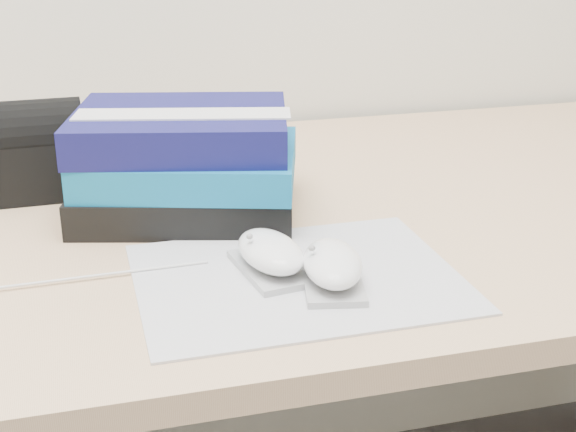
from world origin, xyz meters
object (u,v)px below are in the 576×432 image
object	(u,v)px
desk	(313,332)
book_stack	(186,162)
mouse_rear	(270,254)
mouse_front	(332,266)
pouch	(31,150)

from	to	relation	value
desk	book_stack	bearing A→B (deg)	-163.15
mouse_rear	mouse_front	world-z (taller)	same
mouse_front	pouch	world-z (taller)	pouch
book_stack	pouch	size ratio (longest dim) A/B	2.26
mouse_rear	mouse_front	xyz separation A→B (m)	(0.05, -0.04, -0.00)
desk	book_stack	size ratio (longest dim) A/B	5.12
mouse_rear	book_stack	size ratio (longest dim) A/B	0.37
mouse_front	book_stack	bearing A→B (deg)	113.46
desk	mouse_rear	size ratio (longest dim) A/B	13.72
desk	mouse_rear	world-z (taller)	mouse_rear
book_stack	pouch	distance (m)	0.22
mouse_rear	mouse_front	distance (m)	0.07
mouse_rear	pouch	bearing A→B (deg)	127.35
book_stack	pouch	world-z (taller)	book_stack
book_stack	mouse_front	bearing A→B (deg)	-66.54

